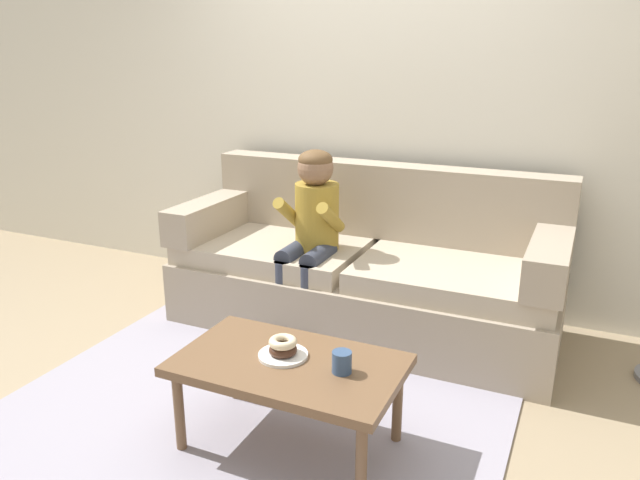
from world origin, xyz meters
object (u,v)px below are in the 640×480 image
(couch, at_px, (366,272))
(mug, at_px, (342,362))
(coffee_table, at_px, (289,370))
(donut, at_px, (283,350))
(person_child, at_px, (311,225))

(couch, height_order, mug, couch)
(mug, bearing_deg, couch, 106.29)
(coffee_table, distance_m, donut, 0.09)
(couch, bearing_deg, person_child, -141.82)
(coffee_table, relative_size, mug, 10.45)
(coffee_table, bearing_deg, donut, 148.80)
(donut, bearing_deg, mug, -3.44)
(couch, relative_size, donut, 19.10)
(person_child, bearing_deg, donut, -70.81)
(donut, relative_size, mug, 1.33)
(couch, distance_m, mug, 1.34)
(person_child, height_order, mug, person_child)
(person_child, bearing_deg, coffee_table, -69.40)
(couch, relative_size, person_child, 2.08)
(person_child, relative_size, donut, 9.18)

